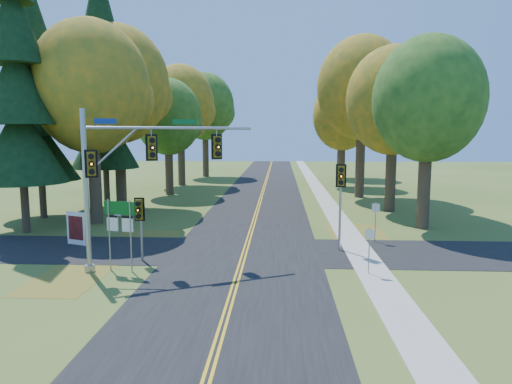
{
  "coord_description": "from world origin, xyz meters",
  "views": [
    {
      "loc": [
        1.88,
        -22.1,
        6.43
      ],
      "look_at": [
        0.57,
        2.53,
        3.2
      ],
      "focal_mm": 32.0,
      "sensor_mm": 36.0,
      "label": 1
    }
  ],
  "objects_px": {
    "east_signal_pole": "(341,186)",
    "info_kiosk": "(77,229)",
    "route_sign_cluster": "(120,221)",
    "traffic_mast": "(131,167)"
  },
  "relations": [
    {
      "from": "traffic_mast",
      "to": "route_sign_cluster",
      "type": "relative_size",
      "value": 2.24
    },
    {
      "from": "east_signal_pole",
      "to": "traffic_mast",
      "type": "bearing_deg",
      "value": -154.94
    },
    {
      "from": "traffic_mast",
      "to": "east_signal_pole",
      "type": "bearing_deg",
      "value": -5.84
    },
    {
      "from": "east_signal_pole",
      "to": "info_kiosk",
      "type": "xyz_separation_m",
      "value": [
        -14.9,
        0.66,
        -2.66
      ]
    },
    {
      "from": "route_sign_cluster",
      "to": "info_kiosk",
      "type": "height_order",
      "value": "route_sign_cluster"
    },
    {
      "from": "route_sign_cluster",
      "to": "info_kiosk",
      "type": "bearing_deg",
      "value": 144.19
    },
    {
      "from": "route_sign_cluster",
      "to": "info_kiosk",
      "type": "relative_size",
      "value": 1.78
    },
    {
      "from": "route_sign_cluster",
      "to": "info_kiosk",
      "type": "distance_m",
      "value": 6.55
    },
    {
      "from": "east_signal_pole",
      "to": "info_kiosk",
      "type": "height_order",
      "value": "east_signal_pole"
    },
    {
      "from": "east_signal_pole",
      "to": "route_sign_cluster",
      "type": "height_order",
      "value": "east_signal_pole"
    }
  ]
}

